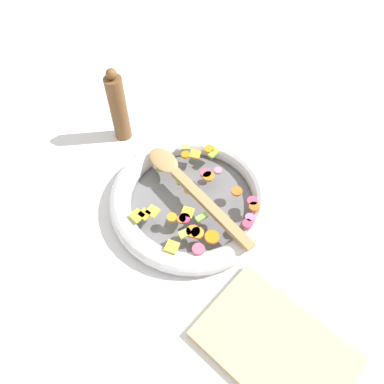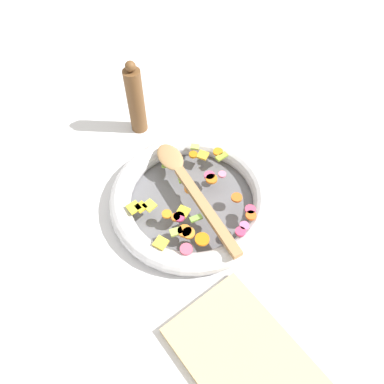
{
  "view_description": "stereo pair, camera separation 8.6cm",
  "coord_description": "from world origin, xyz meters",
  "px_view_note": "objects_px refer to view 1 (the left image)",
  "views": [
    {
      "loc": [
        0.34,
        -0.37,
        0.75
      ],
      "look_at": [
        0.0,
        0.0,
        0.05
      ],
      "focal_mm": 35.0,
      "sensor_mm": 36.0,
      "label": 1
    },
    {
      "loc": [
        0.4,
        -0.31,
        0.75
      ],
      "look_at": [
        0.0,
        0.0,
        0.05
      ],
      "focal_mm": 35.0,
      "sensor_mm": 36.0,
      "label": 2
    }
  ],
  "objects_px": {
    "pepper_mill": "(118,108)",
    "skillet": "(192,199)",
    "cutting_board": "(275,347)",
    "wooden_spoon": "(187,184)"
  },
  "relations": [
    {
      "from": "pepper_mill",
      "to": "cutting_board",
      "type": "distance_m",
      "value": 0.67
    },
    {
      "from": "pepper_mill",
      "to": "cutting_board",
      "type": "xyz_separation_m",
      "value": [
        0.63,
        -0.18,
        -0.09
      ]
    },
    {
      "from": "wooden_spoon",
      "to": "pepper_mill",
      "type": "height_order",
      "value": "pepper_mill"
    },
    {
      "from": "wooden_spoon",
      "to": "pepper_mill",
      "type": "distance_m",
      "value": 0.28
    },
    {
      "from": "skillet",
      "to": "wooden_spoon",
      "type": "bearing_deg",
      "value": 171.18
    },
    {
      "from": "skillet",
      "to": "cutting_board",
      "type": "bearing_deg",
      "value": -22.32
    },
    {
      "from": "pepper_mill",
      "to": "skillet",
      "type": "bearing_deg",
      "value": -8.35
    },
    {
      "from": "skillet",
      "to": "cutting_board",
      "type": "height_order",
      "value": "skillet"
    },
    {
      "from": "pepper_mill",
      "to": "cutting_board",
      "type": "bearing_deg",
      "value": -16.05
    },
    {
      "from": "wooden_spoon",
      "to": "skillet",
      "type": "bearing_deg",
      "value": -8.82
    }
  ]
}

